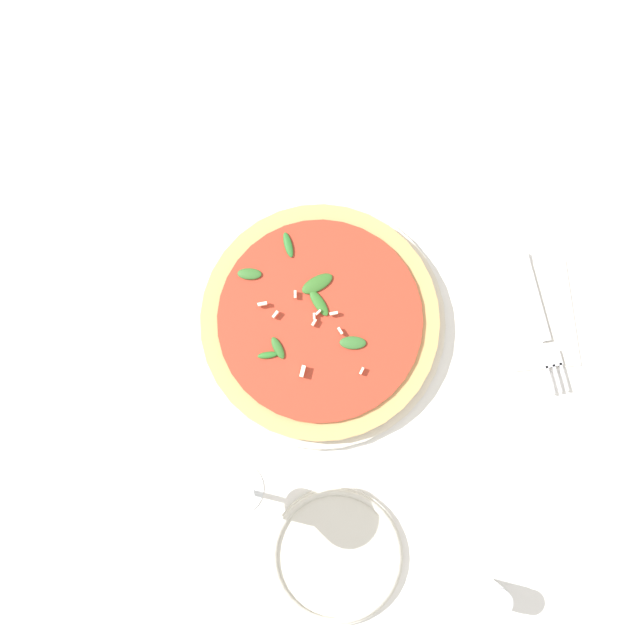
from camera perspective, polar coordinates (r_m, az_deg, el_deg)
ground_plane at (r=0.96m, az=0.76°, el=-0.80°), size 6.00×6.00×0.00m
pizza_arugula_main at (r=0.95m, az=-0.01°, el=-0.11°), size 0.32×0.32×0.05m
wine_glass at (r=0.83m, az=-7.31°, el=-13.24°), size 0.07×0.07×0.18m
napkin at (r=1.00m, az=16.30°, el=0.38°), size 0.14×0.10×0.01m
fork at (r=1.00m, az=16.48°, el=0.03°), size 0.19×0.03×0.00m
side_plate_white at (r=0.96m, az=1.22°, el=-17.49°), size 0.16×0.16×0.02m
shaker_pepper at (r=0.96m, az=13.05°, el=-19.84°), size 0.03×0.03×0.07m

